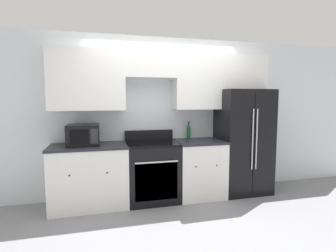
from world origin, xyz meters
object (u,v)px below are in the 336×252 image
refrigerator (242,141)px  microwave (83,135)px  oven_range (153,171)px  bottle (189,132)px

refrigerator → microwave: refrigerator is taller
oven_range → bottle: bottle is taller
refrigerator → microwave: size_ratio=3.86×
bottle → oven_range: bearing=-160.5°
oven_range → bottle: bearing=19.5°
oven_range → refrigerator: bearing=1.4°
refrigerator → bottle: size_ratio=5.98×
oven_range → microwave: 1.19m
oven_range → microwave: bearing=178.1°
oven_range → bottle: (0.67, 0.24, 0.57)m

